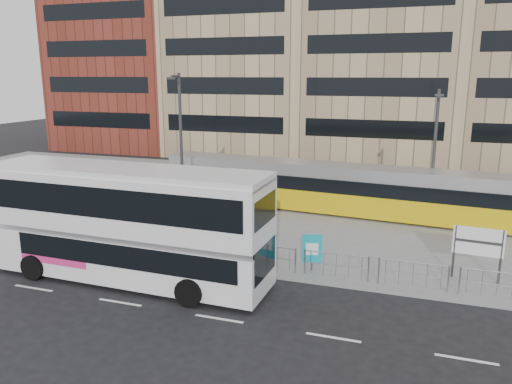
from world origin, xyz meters
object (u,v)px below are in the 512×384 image
(traffic_light_west, at_px, (59,201))
(lamp_post_west, at_px, (181,139))
(double_decker_bus, at_px, (127,220))
(lamp_post_east, at_px, (434,149))
(pedestrian, at_px, (190,195))
(ad_panel, at_px, (312,249))
(station_sign, at_px, (478,244))
(tram, at_px, (358,190))

(traffic_light_west, height_order, lamp_post_west, lamp_post_west)
(double_decker_bus, xyz_separation_m, lamp_post_east, (11.76, 13.06, 1.64))
(pedestrian, relative_size, traffic_light_west, 0.60)
(double_decker_bus, bearing_deg, lamp_post_west, 104.87)
(ad_panel, bearing_deg, traffic_light_west, 163.22)
(lamp_post_east, bearing_deg, traffic_light_west, -150.83)
(station_sign, bearing_deg, lamp_post_west, 167.34)
(pedestrian, xyz_separation_m, lamp_post_east, (14.02, 2.78, 3.12))
(lamp_post_west, bearing_deg, tram, 17.71)
(lamp_post_west, bearing_deg, ad_panel, -33.97)
(tram, bearing_deg, lamp_post_west, -157.18)
(tram, xyz_separation_m, station_sign, (5.83, -8.30, 0.07))
(ad_panel, relative_size, lamp_post_east, 0.21)
(station_sign, bearing_deg, tram, 130.55)
(pedestrian, distance_m, lamp_post_west, 3.71)
(pedestrian, bearing_deg, traffic_light_west, 155.37)
(pedestrian, height_order, lamp_post_west, lamp_post_west)
(lamp_post_west, bearing_deg, station_sign, -18.10)
(tram, xyz_separation_m, lamp_post_west, (-9.89, -3.16, 3.02))
(tram, height_order, station_sign, tram)
(tram, distance_m, traffic_light_west, 16.49)
(double_decker_bus, relative_size, ad_panel, 7.53)
(lamp_post_west, height_order, lamp_post_east, lamp_post_west)
(station_sign, distance_m, pedestrian, 16.95)
(traffic_light_west, relative_size, lamp_post_west, 0.38)
(tram, bearing_deg, station_sign, -49.78)
(tram, relative_size, pedestrian, 13.46)
(traffic_light_west, distance_m, lamp_post_west, 7.58)
(double_decker_bus, bearing_deg, traffic_light_west, 153.45)
(ad_panel, xyz_separation_m, lamp_post_east, (4.77, 10.01, 3.12))
(lamp_post_west, relative_size, lamp_post_east, 1.12)
(station_sign, relative_size, ad_panel, 1.40)
(pedestrian, bearing_deg, lamp_post_west, -174.53)
(traffic_light_west, bearing_deg, double_decker_bus, -3.04)
(lamp_post_east, bearing_deg, pedestrian, -168.79)
(traffic_light_west, height_order, lamp_post_east, lamp_post_east)
(tram, xyz_separation_m, lamp_post_east, (4.09, 0.65, 2.58))
(double_decker_bus, relative_size, lamp_post_east, 1.61)
(tram, relative_size, lamp_post_east, 3.39)
(lamp_post_west, xyz_separation_m, lamp_post_east, (13.98, 3.81, -0.45))
(ad_panel, distance_m, traffic_light_west, 13.01)
(lamp_post_west, distance_m, lamp_post_east, 14.49)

